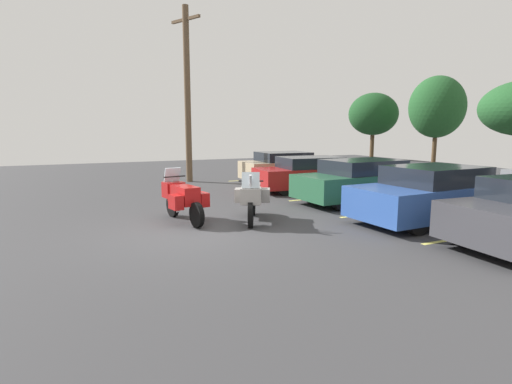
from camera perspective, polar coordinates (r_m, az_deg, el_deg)
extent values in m
cube|color=#38383A|center=(9.71, -8.44, -5.98)|extent=(44.00, 44.00, 0.10)
cylinder|color=black|center=(11.47, -11.70, -1.89)|extent=(0.64, 0.23, 0.63)
cylinder|color=black|center=(10.12, -8.37, -3.23)|extent=(0.64, 0.23, 0.63)
cube|color=#A51414|center=(10.72, -10.20, -0.34)|extent=(1.19, 0.63, 0.47)
cylinder|color=#B2B2B7|center=(11.29, -11.53, 0.04)|extent=(0.51, 0.15, 1.10)
cylinder|color=black|center=(11.16, -11.43, 2.14)|extent=(0.14, 0.62, 0.04)
cube|color=#A51414|center=(11.30, -11.58, 0.34)|extent=(0.52, 0.59, 0.42)
cube|color=#B2C1CC|center=(11.30, -11.74, 2.42)|extent=(0.23, 0.46, 0.39)
cube|color=#A51414|center=(10.29, -11.23, -1.41)|extent=(0.47, 0.31, 0.36)
cube|color=#A51414|center=(10.59, -7.65, -1.02)|extent=(0.47, 0.31, 0.36)
cylinder|color=black|center=(10.01, -0.76, -3.14)|extent=(0.66, 0.41, 0.68)
cylinder|color=black|center=(11.46, -0.43, -1.59)|extent=(0.66, 0.41, 0.68)
cube|color=gray|center=(10.67, -0.58, -0.20)|extent=(1.19, 0.88, 0.44)
cylinder|color=#B2B2B7|center=(10.05, -0.73, -0.63)|extent=(0.49, 0.29, 1.15)
cylinder|color=black|center=(10.07, -0.72, 1.56)|extent=(0.31, 0.57, 0.04)
cube|color=gray|center=(10.03, -0.74, -0.53)|extent=(0.62, 0.65, 0.40)
cube|color=#B2C1CC|center=(9.92, -0.76, 1.68)|extent=(0.34, 0.47, 0.39)
cube|color=gray|center=(11.00, 1.34, -0.45)|extent=(0.50, 0.41, 0.36)
cube|color=gray|center=(11.03, -2.36, -0.43)|extent=(0.50, 0.41, 0.36)
cube|color=#EAE066|center=(19.91, 2.44, 1.90)|extent=(0.12, 4.69, 0.01)
cube|color=#EAE066|center=(17.42, 6.77, 0.84)|extent=(0.12, 4.69, 0.01)
cube|color=#EAE066|center=(15.06, 12.50, -0.57)|extent=(0.12, 4.69, 0.01)
cube|color=#EAE066|center=(12.93, 20.23, -2.46)|extent=(0.12, 4.69, 0.01)
cube|color=#EAE066|center=(11.13, 30.76, -4.95)|extent=(0.12, 4.69, 0.01)
cube|color=tan|center=(18.61, 4.98, 3.23)|extent=(2.08, 4.56, 0.77)
cube|color=black|center=(18.37, 3.85, 5.02)|extent=(1.86, 2.22, 0.41)
cylinder|color=black|center=(20.12, 7.71, 2.83)|extent=(0.24, 0.66, 0.66)
cylinder|color=black|center=(18.70, 10.34, 2.31)|extent=(0.24, 0.66, 0.66)
cylinder|color=black|center=(18.75, -0.39, 2.47)|extent=(0.24, 0.66, 0.66)
cylinder|color=black|center=(17.22, 1.77, 1.89)|extent=(0.24, 0.66, 0.66)
cube|color=maroon|center=(16.17, 8.11, 2.18)|extent=(2.12, 4.72, 0.72)
cube|color=black|center=(16.04, 7.64, 4.18)|extent=(1.80, 2.42, 0.43)
cylinder|color=black|center=(17.63, 11.39, 1.83)|extent=(0.27, 0.63, 0.62)
cylinder|color=black|center=(16.37, 14.18, 1.20)|extent=(0.27, 0.63, 0.62)
cylinder|color=black|center=(16.21, 1.94, 1.39)|extent=(0.27, 0.63, 0.62)
cylinder|color=black|center=(14.84, 4.17, 0.67)|extent=(0.27, 0.63, 0.62)
cube|color=#235638|center=(13.97, 15.20, 1.08)|extent=(2.12, 4.94, 0.74)
cube|color=black|center=(13.81, 14.87, 3.50)|extent=(1.85, 2.51, 0.45)
cylinder|color=black|center=(15.72, 17.59, 0.90)|extent=(0.25, 0.71, 0.70)
cylinder|color=black|center=(14.63, 22.09, 0.09)|extent=(0.25, 0.71, 0.70)
cylinder|color=black|center=(13.60, 7.71, 0.04)|extent=(0.25, 0.71, 0.70)
cylinder|color=black|center=(12.33, 12.07, -0.99)|extent=(0.25, 0.71, 0.70)
cube|color=#2D519E|center=(11.75, 24.22, -0.88)|extent=(2.11, 4.94, 0.78)
cube|color=black|center=(11.56, 24.01, 2.16)|extent=(1.86, 2.36, 0.48)
cylinder|color=black|center=(13.59, 25.82, -0.97)|extent=(0.24, 0.62, 0.62)
cylinder|color=black|center=(12.67, 31.79, -2.08)|extent=(0.24, 0.62, 0.62)
cylinder|color=black|center=(11.16, 15.43, -2.37)|extent=(0.24, 0.62, 0.62)
cylinder|color=black|center=(10.02, 21.85, -3.95)|extent=(0.24, 0.62, 0.62)
cylinder|color=black|center=(9.57, 26.92, -4.58)|extent=(0.26, 0.72, 0.71)
cylinder|color=brown|center=(18.98, -9.65, 13.21)|extent=(0.28, 0.28, 7.79)
cube|color=brown|center=(19.51, -9.93, 22.90)|extent=(1.68, 0.88, 0.12)
cylinder|color=#4C3823|center=(30.89, 23.84, 5.33)|extent=(0.30, 0.30, 1.82)
ellipsoid|color=#1E4C23|center=(30.88, 24.20, 10.90)|extent=(3.72, 3.72, 4.19)
cylinder|color=#4C3823|center=(34.29, 16.05, 6.11)|extent=(0.32, 0.32, 1.93)
ellipsoid|color=#19421E|center=(34.28, 16.24, 10.52)|extent=(3.90, 3.90, 3.35)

